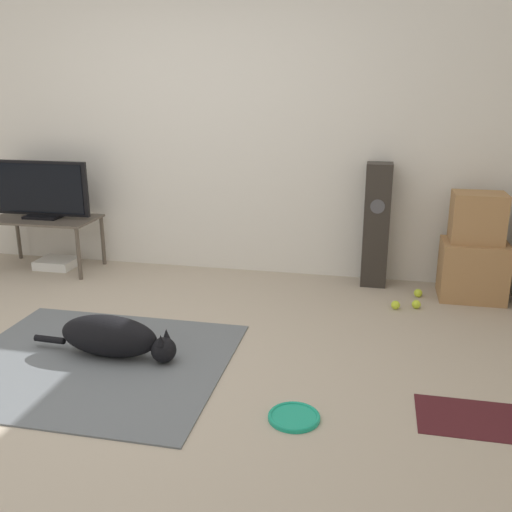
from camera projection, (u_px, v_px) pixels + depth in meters
The scene contains 15 objects.
ground_plane at pixel (113, 374), 3.35m from camera, with size 12.00×12.00×0.00m, color #B2A38E.
wall_back at pixel (209, 127), 4.94m from camera, with size 8.00×0.06×2.55m.
area_rug at pixel (94, 362), 3.48m from camera, with size 1.62×1.42×0.01m.
dog at pixel (113, 337), 3.51m from camera, with size 0.97×0.25×0.26m.
frisbee at pixel (294, 417), 2.89m from camera, with size 0.27×0.27×0.03m.
cardboard_box_lower at pixel (473, 270), 4.47m from camera, with size 0.50×0.38×0.46m.
cardboard_box_upper at pixel (478, 217), 4.37m from camera, with size 0.39×0.30×0.38m.
floor_speaker at pixel (376, 225), 4.71m from camera, with size 0.21×0.21×1.03m.
tv_stand at pixel (44, 224), 5.15m from camera, with size 0.94×0.51×0.48m.
tv at pixel (41, 190), 5.06m from camera, with size 0.89×0.20×0.51m.
tennis_ball_by_boxes at pixel (416, 304), 4.31m from camera, with size 0.07×0.07×0.07m.
tennis_ball_near_speaker at pixel (418, 293), 4.55m from camera, with size 0.07×0.07×0.07m.
tennis_ball_loose_on_carpet at pixel (396, 305), 4.30m from camera, with size 0.07×0.07×0.07m.
game_console at pixel (57, 263), 5.28m from camera, with size 0.34×0.29×0.08m.
door_mat at pixel (474, 419), 2.89m from camera, with size 0.57×0.38×0.01m.
Camera 1 is at (1.45, -2.76, 1.63)m, focal length 40.00 mm.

